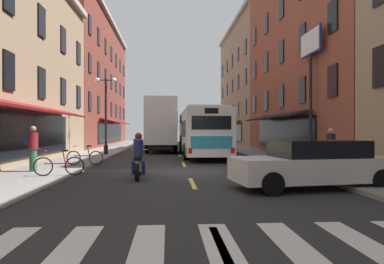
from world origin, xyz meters
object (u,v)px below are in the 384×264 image
at_px(sedan_near, 163,140).
at_px(pedestrian_mid, 331,148).
at_px(street_lamp_twin, 106,112).
at_px(sedan_mid, 314,164).
at_px(bicycle_mid, 85,157).
at_px(bicycle_near, 59,165).
at_px(box_truck, 162,125).
at_px(pedestrian_near, 33,147).
at_px(motorcycle_rider, 138,159).
at_px(transit_bus, 201,132).
at_px(billboard_sign, 311,62).

bearing_deg(sedan_near, pedestrian_mid, -73.80).
bearing_deg(street_lamp_twin, sedan_mid, -58.33).
distance_m(sedan_mid, bicycle_mid, 10.28).
bearing_deg(sedan_mid, bicycle_near, 163.04).
bearing_deg(sedan_near, box_truck, -90.07).
bearing_deg(street_lamp_twin, pedestrian_near, -96.43).
xyz_separation_m(sedan_near, bicycle_near, (-3.33, -25.98, -0.24)).
distance_m(box_truck, motorcycle_rider, 16.20).
xyz_separation_m(motorcycle_rider, bicycle_near, (-2.78, -0.09, -0.21)).
relative_size(pedestrian_near, street_lamp_twin, 0.35).
relative_size(sedan_mid, motorcycle_rider, 2.37).
distance_m(box_truck, bicycle_near, 16.64).
xyz_separation_m(bicycle_near, pedestrian_near, (-1.43, 1.42, 0.58)).
bearing_deg(transit_bus, box_truck, 119.46).
height_order(sedan_near, motorcycle_rider, motorcycle_rider).
bearing_deg(transit_bus, billboard_sign, -41.95).
bearing_deg(pedestrian_near, motorcycle_rider, 91.93).
distance_m(sedan_near, street_lamp_twin, 15.29).
distance_m(transit_bus, sedan_near, 14.94).
xyz_separation_m(pedestrian_near, pedestrian_mid, (11.94, -0.14, -0.07)).
height_order(billboard_sign, pedestrian_near, billboard_sign).
relative_size(box_truck, street_lamp_twin, 1.61).
bearing_deg(box_truck, sedan_mid, -75.40).
bearing_deg(street_lamp_twin, pedestrian_mid, -42.77).
bearing_deg(pedestrian_mid, billboard_sign, -81.15).
xyz_separation_m(transit_bus, pedestrian_near, (-7.52, -9.90, -0.55)).
height_order(motorcycle_rider, bicycle_near, motorcycle_rider).
bearing_deg(bicycle_mid, pedestrian_near, -122.27).
relative_size(transit_bus, bicycle_mid, 7.04).
bearing_deg(transit_bus, bicycle_mid, -128.61).
bearing_deg(pedestrian_mid, transit_bus, -43.97).
distance_m(box_truck, pedestrian_mid, 16.62).
distance_m(billboard_sign, sedan_mid, 10.59).
bearing_deg(motorcycle_rider, pedestrian_near, 162.49).
xyz_separation_m(motorcycle_rider, pedestrian_mid, (7.73, 1.19, 0.31)).
bearing_deg(pedestrian_near, bicycle_mid, 167.17).
xyz_separation_m(box_truck, pedestrian_mid, (7.19, -14.94, -1.13)).
bearing_deg(box_truck, motorcycle_rider, -91.91).
height_order(motorcycle_rider, pedestrian_near, pedestrian_near).
bearing_deg(street_lamp_twin, transit_bus, 0.21).
relative_size(box_truck, sedan_mid, 1.68).
xyz_separation_m(transit_bus, bicycle_near, (-6.08, -11.32, -1.13)).
bearing_deg(pedestrian_mid, pedestrian_near, 21.58).
height_order(box_truck, sedan_mid, box_truck).
distance_m(bicycle_near, street_lamp_twin, 11.57).
bearing_deg(bicycle_mid, motorcycle_rider, -53.07).
xyz_separation_m(bicycle_mid, pedestrian_near, (-1.47, -2.32, 0.58)).
bearing_deg(pedestrian_mid, motorcycle_rider, 31.00).
bearing_deg(box_truck, transit_bus, -60.54).
bearing_deg(bicycle_near, pedestrian_mid, 6.96).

